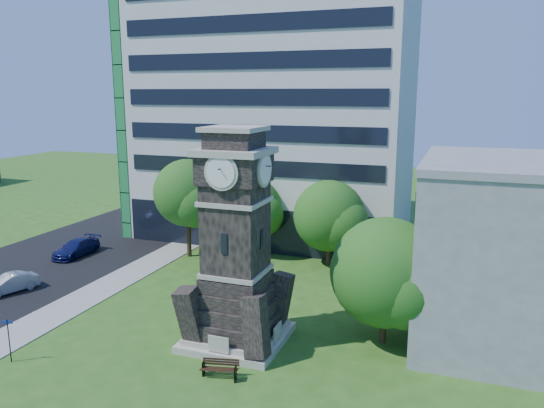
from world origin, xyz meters
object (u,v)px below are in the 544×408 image
at_px(park_bench, 220,368).
at_px(street_sign, 9,336).
at_px(car_street_north, 76,248).
at_px(car_street_mid, 9,284).
at_px(car_east_lot, 458,349).
at_px(clock_tower, 236,252).

relative_size(park_bench, street_sign, 0.78).
height_order(car_street_north, park_bench, car_street_north).
bearing_deg(car_street_mid, car_street_north, 120.05).
bearing_deg(car_east_lot, park_bench, 139.96).
relative_size(car_street_north, car_east_lot, 1.06).
bearing_deg(clock_tower, car_street_mid, 175.91).
height_order(clock_tower, park_bench, clock_tower).
bearing_deg(car_street_north, car_street_mid, -79.71).
distance_m(car_east_lot, park_bench, 12.59).
height_order(car_east_lot, street_sign, street_sign).
bearing_deg(clock_tower, street_sign, -148.13).
bearing_deg(street_sign, car_street_mid, 117.45).
bearing_deg(car_street_mid, clock_tower, 16.44).
bearing_deg(car_east_lot, clock_tower, 121.12).
distance_m(car_street_north, street_sign, 18.99).
relative_size(clock_tower, car_east_lot, 2.71).
relative_size(car_street_north, park_bench, 2.59).
relative_size(car_east_lot, park_bench, 2.44).
height_order(clock_tower, street_sign, clock_tower).
distance_m(clock_tower, car_street_mid, 18.91).
xyz_separation_m(clock_tower, car_street_north, (-19.76, 10.05, -4.58)).
relative_size(car_street_mid, park_bench, 2.14).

